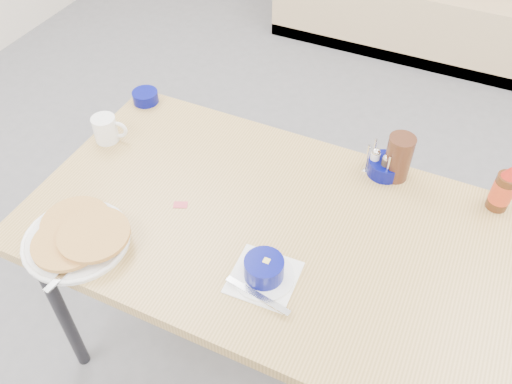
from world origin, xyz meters
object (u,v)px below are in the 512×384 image
at_px(creamer_bowl, 145,97).
at_px(butter_bowl, 385,167).
at_px(coffee_mug, 106,129).
at_px(pancake_plate, 78,237).
at_px(amber_tumbler, 398,158).
at_px(condiment_caddy, 380,165).
at_px(syrup_bottle, 503,189).
at_px(grits_setting, 264,271).
at_px(dining_table, 270,237).

xyz_separation_m(creamer_bowl, butter_bowl, (0.88, 0.00, 0.00)).
bearing_deg(creamer_bowl, coffee_mug, -89.09).
bearing_deg(pancake_plate, amber_tumbler, 40.93).
height_order(butter_bowl, amber_tumbler, amber_tumbler).
bearing_deg(amber_tumbler, condiment_caddy, -167.56).
relative_size(coffee_mug, condiment_caddy, 1.08).
bearing_deg(syrup_bottle, pancake_plate, -148.64).
relative_size(grits_setting, creamer_bowl, 2.14).
distance_m(coffee_mug, amber_tumbler, 0.93).
bearing_deg(coffee_mug, dining_table, -9.80).
bearing_deg(amber_tumbler, creamer_bowl, 180.00).
distance_m(grits_setting, creamer_bowl, 0.87).
bearing_deg(condiment_caddy, creamer_bowl, -163.44).
distance_m(dining_table, pancake_plate, 0.54).
xyz_separation_m(coffee_mug, amber_tumbler, (0.90, 0.23, 0.03)).
xyz_separation_m(grits_setting, condiment_caddy, (0.16, 0.51, 0.01)).
distance_m(butter_bowl, amber_tumbler, 0.06).
xyz_separation_m(grits_setting, syrup_bottle, (0.51, 0.52, 0.04)).
distance_m(pancake_plate, butter_bowl, 0.93).
bearing_deg(butter_bowl, grits_setting, -108.66).
relative_size(coffee_mug, grits_setting, 0.58).
bearing_deg(syrup_bottle, dining_table, -149.22).
xyz_separation_m(dining_table, coffee_mug, (-0.64, 0.11, 0.11)).
relative_size(amber_tumbler, syrup_bottle, 0.92).
xyz_separation_m(amber_tumbler, syrup_bottle, (0.30, 0.00, -0.00)).
height_order(coffee_mug, butter_bowl, coffee_mug).
distance_m(coffee_mug, creamer_bowl, 0.23).
relative_size(dining_table, condiment_caddy, 13.38).
bearing_deg(pancake_plate, butter_bowl, 42.21).
bearing_deg(dining_table, pancake_plate, -147.92).
relative_size(pancake_plate, coffee_mug, 2.85).
distance_m(pancake_plate, syrup_bottle, 1.20).
relative_size(butter_bowl, condiment_caddy, 1.05).
bearing_deg(amber_tumbler, butter_bowl, 180.00).
xyz_separation_m(dining_table, grits_setting, (0.06, -0.18, 0.09)).
bearing_deg(condiment_caddy, syrup_bottle, 19.01).
height_order(coffee_mug, creamer_bowl, coffee_mug).
bearing_deg(grits_setting, syrup_bottle, 45.47).
xyz_separation_m(coffee_mug, condiment_caddy, (0.85, 0.22, -0.01)).
bearing_deg(syrup_bottle, butter_bowl, 180.00).
xyz_separation_m(grits_setting, creamer_bowl, (-0.70, 0.52, -0.01)).
bearing_deg(condiment_caddy, amber_tumbler, 29.72).
xyz_separation_m(grits_setting, butter_bowl, (0.18, 0.52, -0.01)).
relative_size(dining_table, pancake_plate, 4.36).
height_order(pancake_plate, butter_bowl, pancake_plate).
distance_m(coffee_mug, butter_bowl, 0.90).
bearing_deg(butter_bowl, dining_table, -124.68).
relative_size(grits_setting, amber_tumbler, 1.29).
bearing_deg(coffee_mug, condiment_caddy, 14.40).
height_order(dining_table, syrup_bottle, syrup_bottle).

